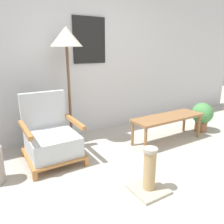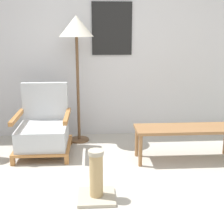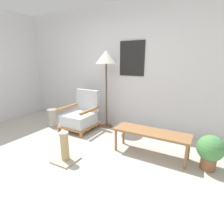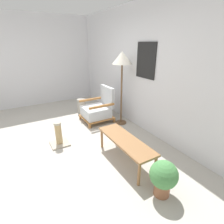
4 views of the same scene
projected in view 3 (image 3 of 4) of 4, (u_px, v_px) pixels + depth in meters
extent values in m
plane|color=#B7B2A8|center=(57.00, 171.00, 2.47)|extent=(14.00, 14.00, 0.00)
cube|color=silver|center=(125.00, 68.00, 3.91)|extent=(8.00, 0.06, 2.70)
cube|color=black|center=(132.00, 59.00, 3.73)|extent=(0.56, 0.02, 0.72)
cube|color=#B2753D|center=(59.00, 130.00, 3.84)|extent=(0.05, 0.05, 0.10)
cube|color=#B2753D|center=(81.00, 135.00, 3.54)|extent=(0.05, 0.05, 0.10)
cube|color=#B2753D|center=(79.00, 121.00, 4.40)|extent=(0.05, 0.05, 0.10)
cube|color=#B2753D|center=(100.00, 125.00, 4.10)|extent=(0.05, 0.05, 0.10)
cube|color=#B2753D|center=(80.00, 125.00, 3.95)|extent=(0.68, 0.72, 0.03)
cube|color=silver|center=(79.00, 119.00, 3.90)|extent=(0.60, 0.62, 0.25)
cube|color=silver|center=(88.00, 100.00, 4.08)|extent=(0.60, 0.08, 0.49)
cube|color=#B2753D|center=(68.00, 107.00, 3.99)|extent=(0.05, 0.66, 0.05)
cube|color=#B2753D|center=(90.00, 110.00, 3.70)|extent=(0.05, 0.66, 0.05)
cylinder|color=brown|center=(107.00, 126.00, 4.16)|extent=(0.27, 0.27, 0.03)
cylinder|color=brown|center=(106.00, 96.00, 3.96)|extent=(0.04, 0.04, 1.42)
cone|color=silver|center=(106.00, 57.00, 3.73)|extent=(0.45, 0.45, 0.27)
cube|color=olive|center=(151.00, 132.00, 2.80)|extent=(1.21, 0.38, 0.04)
cylinder|color=olive|center=(116.00, 140.00, 3.00)|extent=(0.04, 0.04, 0.38)
cylinder|color=olive|center=(186.00, 157.00, 2.47)|extent=(0.04, 0.04, 0.38)
cylinder|color=olive|center=(124.00, 134.00, 3.26)|extent=(0.04, 0.04, 0.38)
cylinder|color=olive|center=(189.00, 148.00, 2.72)|extent=(0.04, 0.04, 0.38)
cylinder|color=#9E998E|center=(53.00, 118.00, 4.14)|extent=(0.23, 0.23, 0.41)
cylinder|color=#935B3D|center=(208.00, 163.00, 2.50)|extent=(0.21, 0.21, 0.17)
sphere|color=#4C8E4C|center=(211.00, 148.00, 2.43)|extent=(0.37, 0.37, 0.37)
cube|color=#B2A893|center=(66.00, 160.00, 2.72)|extent=(0.35, 0.35, 0.03)
cylinder|color=tan|center=(65.00, 147.00, 2.66)|extent=(0.12, 0.12, 0.41)
cylinder|color=#B2A893|center=(64.00, 134.00, 2.60)|extent=(0.14, 0.14, 0.04)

